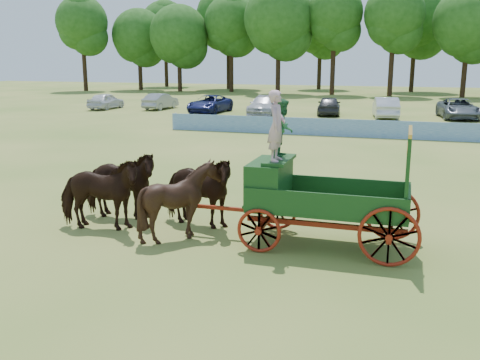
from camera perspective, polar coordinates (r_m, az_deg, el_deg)
ground at (r=14.94m, az=13.69°, el=-5.37°), size 160.00×160.00×0.00m
horse_lead_left at (r=14.89m, az=-14.85°, el=-1.44°), size 2.55×1.50×2.03m
horse_lead_right at (r=15.80m, az=-12.74°, el=-0.51°), size 2.49×1.30×2.03m
horse_wheel_left at (r=13.78m, az=-6.36°, el=-2.21°), size 1.96×1.78×2.03m
horse_wheel_right at (r=14.76m, az=-4.65°, el=-1.17°), size 2.55×1.48×2.03m
farm_dray at (r=13.29m, az=6.35°, el=-0.07°), size 6.00×2.00×3.85m
sponsor_banner at (r=32.51m, az=14.24°, el=5.29°), size 26.00×0.08×1.05m
parked_cars at (r=44.66m, az=10.51°, el=7.73°), size 42.32×7.07×1.63m
treeline at (r=74.41m, az=15.03°, el=16.22°), size 88.27×22.29×15.37m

